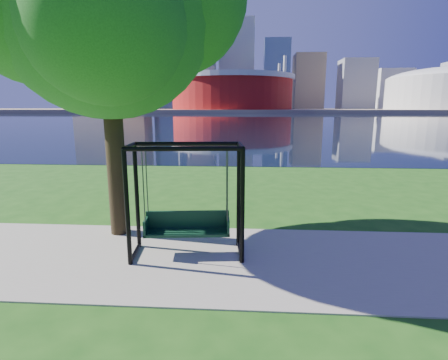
{
  "coord_description": "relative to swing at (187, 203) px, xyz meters",
  "views": [
    {
      "loc": [
        0.74,
        -7.76,
        3.34
      ],
      "look_at": [
        0.22,
        0.0,
        1.72
      ],
      "focal_mm": 28.0,
      "sensor_mm": 36.0,
      "label": 1
    }
  ],
  "objects": [
    {
      "name": "stadium",
      "position": [
        -9.4,
        235.27,
        12.99
      ],
      "size": [
        83.0,
        83.0,
        32.0
      ],
      "color": "maroon",
      "rests_on": "far_bank"
    },
    {
      "name": "ground",
      "position": [
        0.6,
        0.27,
        -1.24
      ],
      "size": [
        900.0,
        900.0,
        0.0
      ],
      "primitive_type": "plane",
      "color": "#1E5114",
      "rests_on": "ground"
    },
    {
      "name": "park_tree",
      "position": [
        -2.11,
        1.31,
        4.55
      ],
      "size": [
        6.72,
        6.07,
        8.34
      ],
      "color": "black",
      "rests_on": "ground"
    },
    {
      "name": "river",
      "position": [
        0.6,
        102.27,
        -1.23
      ],
      "size": [
        900.0,
        180.0,
        0.02
      ],
      "primitive_type": "cube",
      "color": "black",
      "rests_on": "ground"
    },
    {
      "name": "path",
      "position": [
        0.6,
        -0.23,
        -1.23
      ],
      "size": [
        120.0,
        4.0,
        0.03
      ],
      "primitive_type": "cube",
      "color": "#9E937F",
      "rests_on": "ground"
    },
    {
      "name": "skyline",
      "position": [
        -3.66,
        319.66,
        34.65
      ],
      "size": [
        392.0,
        66.0,
        96.5
      ],
      "color": "gray",
      "rests_on": "far_bank"
    },
    {
      "name": "swing",
      "position": [
        0.0,
        0.0,
        0.0
      ],
      "size": [
        2.61,
        1.34,
        2.57
      ],
      "rotation": [
        0.0,
        0.0,
        0.1
      ],
      "color": "black",
      "rests_on": "ground"
    },
    {
      "name": "far_bank",
      "position": [
        0.6,
        306.27,
        -0.24
      ],
      "size": [
        900.0,
        228.0,
        2.0
      ],
      "primitive_type": "cube",
      "color": "#937F60",
      "rests_on": "ground"
    }
  ]
}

